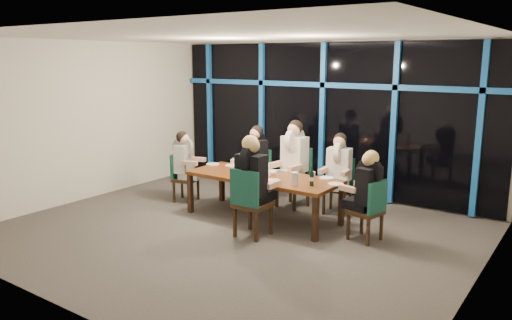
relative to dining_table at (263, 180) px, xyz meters
The scene contains 29 objects.
room 1.56m from the dining_table, 90.00° to the right, with size 7.04×7.00×3.02m.
window_wall 2.30m from the dining_table, 89.70° to the left, with size 6.86×0.43×2.94m.
dining_table is the anchor object (origin of this frame).
chair_far_left 1.21m from the dining_table, 128.60° to the left, with size 0.54×0.54×0.98m.
chair_far_mid 0.99m from the dining_table, 86.28° to the left, with size 0.56×0.56×1.08m.
chair_far_right 1.41m from the dining_table, 50.62° to the left, with size 0.49×0.49×0.97m.
chair_end_left 1.87m from the dining_table, behind, with size 0.53×0.53×0.91m.
chair_end_right 1.90m from the dining_table, ahead, with size 0.51×0.51×0.94m.
chair_near_mid 0.93m from the dining_table, 68.38° to the right, with size 0.50×0.50×1.07m.
diner_far_left 1.18m from the dining_table, 131.83° to the left, with size 0.55×0.65×0.95m.
diner_far_mid 0.96m from the dining_table, 86.60° to the left, with size 0.57×0.70×1.06m.
diner_far_right 1.37m from the dining_table, 48.12° to the left, with size 0.51×0.63×0.94m.
diner_end_left 1.80m from the dining_table, behind, with size 0.62×0.54×0.89m.
diner_end_right 1.83m from the dining_table, ahead, with size 0.62×0.51×0.91m.
diner_near_mid 0.91m from the dining_table, 66.15° to the right, with size 0.53×0.66×1.04m.
plate_far_left 0.95m from the dining_table, 160.93° to the left, with size 0.24×0.24×0.01m, color white.
plate_far_mid 0.34m from the dining_table, 92.53° to the left, with size 0.24×0.24×0.01m, color white.
plate_far_right 1.06m from the dining_table, 24.64° to the left, with size 0.24×0.24×0.01m, color white.
plate_end_left 1.27m from the dining_table, behind, with size 0.24×0.24×0.01m, color white.
plate_end_right 1.28m from the dining_table, ahead, with size 0.24×0.24×0.01m, color white.
plate_near_mid 0.40m from the dining_table, 31.46° to the right, with size 0.24×0.24×0.01m, color white.
wine_bottle 1.02m from the dining_table, ahead, with size 0.07×0.07×0.30m.
water_pitcher 0.81m from the dining_table, 17.98° to the right, with size 0.13×0.11×0.20m.
tea_light 0.28m from the dining_table, 107.22° to the right, with size 0.05×0.05×0.03m, color #F4A949.
wine_glass_a 0.37m from the dining_table, 165.77° to the right, with size 0.06×0.06×0.16m.
wine_glass_b 0.22m from the dining_table, 62.08° to the left, with size 0.06×0.06×0.16m.
wine_glass_c 0.47m from the dining_table, 20.58° to the right, with size 0.07×0.07×0.18m.
wine_glass_d 0.73m from the dining_table, behind, with size 0.07×0.07×0.18m.
wine_glass_e 0.94m from the dining_table, ahead, with size 0.07×0.07×0.18m.
Camera 1 is at (4.55, -5.90, 2.69)m, focal length 35.00 mm.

